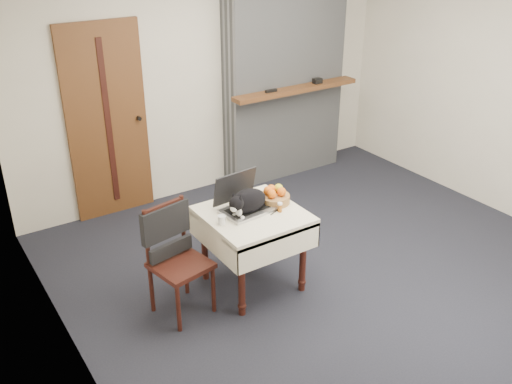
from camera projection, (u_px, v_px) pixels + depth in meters
ground at (320, 261)px, 5.27m from camera, size 4.50×4.50×0.00m
room_shell at (296, 61)px, 4.85m from camera, size 4.52×4.01×2.61m
door at (107, 123)px, 5.73m from camera, size 0.82×0.10×2.00m
chimney at (285, 68)px, 6.53m from camera, size 1.62×0.48×2.60m
side_table at (253, 225)px, 4.69m from camera, size 0.78×0.78×0.70m
laptop at (242, 200)px, 4.67m from camera, size 0.43×0.38×0.30m
cat at (249, 201)px, 4.61m from camera, size 0.49×0.30×0.23m
cream_jar at (222, 220)px, 4.46m from camera, size 0.06×0.06×0.07m
pill_bottle at (280, 207)px, 4.63m from camera, size 0.04×0.04×0.08m
fruit_basket at (274, 196)px, 4.78m from camera, size 0.25×0.25×0.14m
desk_clutter at (274, 206)px, 4.74m from camera, size 0.15×0.03×0.01m
chair at (172, 244)px, 4.42m from camera, size 0.48×0.48×0.92m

